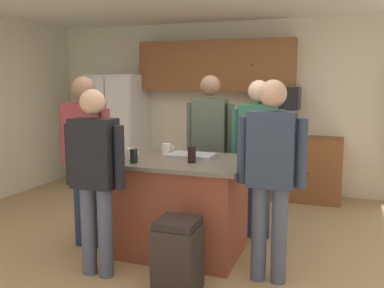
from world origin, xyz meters
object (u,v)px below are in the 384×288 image
at_px(trash_bin, 178,256).
at_px(tumbler_amber, 192,155).
at_px(microwave_over_range, 280,98).
at_px(person_guest_left, 271,168).
at_px(mug_ceramic_white, 166,149).
at_px(person_guest_right, 95,171).
at_px(mug_blue_stoneware, 131,154).
at_px(serving_tray, 192,156).
at_px(refrigerator, 118,130).
at_px(person_host_foreground, 210,140).
at_px(person_elder_center, 85,150).
at_px(person_guest_by_door, 257,148).
at_px(kitchen_island, 182,206).
at_px(glass_short_whisky, 134,156).

bearing_deg(trash_bin, tumbler_amber, 99.62).
bearing_deg(tumbler_amber, microwave_over_range, 80.11).
distance_m(person_guest_left, mug_ceramic_white, 1.30).
height_order(microwave_over_range, person_guest_right, person_guest_right).
bearing_deg(mug_blue_stoneware, trash_bin, -40.11).
bearing_deg(trash_bin, person_guest_right, 176.03).
xyz_separation_m(tumbler_amber, serving_tray, (-0.08, 0.23, -0.05)).
height_order(person_guest_right, mug_blue_stoneware, person_guest_right).
bearing_deg(person_guest_right, mug_ceramic_white, 20.42).
xyz_separation_m(refrigerator, trash_bin, (2.26, -3.06, -0.60)).
bearing_deg(person_host_foreground, microwave_over_range, 162.27).
xyz_separation_m(person_guest_left, person_host_foreground, (-0.88, 1.17, 0.04)).
distance_m(refrigerator, person_elder_center, 2.67).
height_order(person_guest_by_door, mug_blue_stoneware, person_guest_by_door).
xyz_separation_m(mug_ceramic_white, tumbler_amber, (0.41, -0.36, 0.02)).
xyz_separation_m(kitchen_island, glass_short_whisky, (-0.35, -0.32, 0.53)).
height_order(glass_short_whisky, trash_bin, glass_short_whisky).
xyz_separation_m(tumbler_amber, glass_short_whisky, (-0.50, -0.19, -0.01)).
relative_size(mug_blue_stoneware, serving_tray, 0.29).
xyz_separation_m(person_guest_by_door, person_elder_center, (-1.59, -0.83, 0.02)).
distance_m(refrigerator, trash_bin, 3.85).
distance_m(person_guest_by_door, trash_bin, 1.62).
bearing_deg(trash_bin, person_guest_by_door, 76.01).
xyz_separation_m(person_guest_left, mug_blue_stoneware, (-1.37, 0.17, 0.01)).
xyz_separation_m(person_host_foreground, glass_short_whisky, (-0.38, -1.16, -0.01)).
bearing_deg(person_elder_center, serving_tray, 4.35).
height_order(microwave_over_range, mug_ceramic_white, microwave_over_range).
relative_size(glass_short_whisky, trash_bin, 0.22).
relative_size(person_guest_by_door, person_guest_right, 1.05).
relative_size(microwave_over_range, person_guest_left, 0.33).
relative_size(kitchen_island, mug_blue_stoneware, 10.01).
height_order(person_elder_center, glass_short_whisky, person_elder_center).
height_order(kitchen_island, mug_ceramic_white, mug_ceramic_white).
xyz_separation_m(mug_blue_stoneware, trash_bin, (0.72, -0.61, -0.69)).
relative_size(person_guest_left, person_host_foreground, 0.97).
height_order(person_guest_left, mug_ceramic_white, person_guest_left).
bearing_deg(person_guest_right, person_guest_by_door, -3.49).
xyz_separation_m(person_guest_left, person_elder_center, (-1.89, 0.16, 0.02)).
bearing_deg(mug_ceramic_white, kitchen_island, -41.54).
bearing_deg(kitchen_island, serving_tray, 53.25).
distance_m(person_guest_right, tumbler_amber, 0.89).
relative_size(refrigerator, person_guest_right, 1.10).
bearing_deg(serving_tray, person_host_foreground, 93.18).
bearing_deg(tumbler_amber, person_guest_by_door, 59.74).
bearing_deg(person_host_foreground, glass_short_whisky, -16.11).
relative_size(refrigerator, person_host_foreground, 1.02).
bearing_deg(person_guest_by_door, person_elder_center, -19.36).
distance_m(microwave_over_range, serving_tray, 2.42).
distance_m(kitchen_island, person_guest_by_door, 1.03).
relative_size(person_guest_by_door, mug_blue_stoneware, 13.26).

